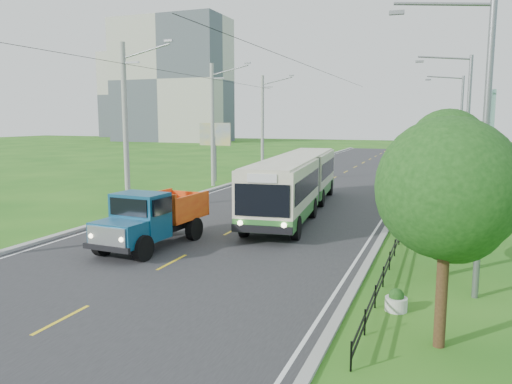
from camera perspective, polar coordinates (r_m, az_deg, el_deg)
The scene contains 30 objects.
ground at distance 19.82m, azimuth -9.57°, elevation -7.96°, with size 240.00×240.00×0.00m, color #1E5C15.
road at distance 38.06m, azimuth 5.77°, elevation -0.04°, with size 14.00×120.00×0.02m, color #28282B.
curb_left at distance 40.49m, azimuth -4.12°, elevation 0.57°, with size 0.40×120.00×0.15m, color #9E9E99.
curb_right at distance 36.88m, azimuth 16.56°, elevation -0.55°, with size 0.30×120.00×0.10m, color #9E9E99.
edge_line_left at distance 40.27m, azimuth -3.41°, elevation 0.46°, with size 0.12×120.00×0.00m, color silver.
edge_line_right at distance 36.92m, azimuth 15.78°, elevation -0.56°, with size 0.12×120.00×0.00m, color silver.
centre_dash at distance 19.82m, azimuth -9.57°, elevation -7.89°, with size 0.12×2.20×0.00m, color yellow.
railing_right at distance 30.88m, azimuth 17.30°, elevation -1.79°, with size 0.04×40.00×0.60m, color black.
pole_near at distance 31.10m, azimuth -14.64°, elevation 7.27°, with size 3.51×0.32×10.00m.
pole_mid at distance 41.48m, azimuth -4.95°, elevation 7.70°, with size 3.51×0.32×10.00m.
pole_far at distance 52.55m, azimuth 0.78°, elevation 7.86°, with size 3.51×0.32×10.00m.
tree_front at distance 12.66m, azimuth 21.24°, elevation -0.41°, with size 3.36×3.41×5.60m.
tree_second at distance 18.63m, azimuth 21.12°, elevation 1.61°, with size 3.18×3.26×5.30m.
tree_third at distance 24.58m, azimuth 21.14°, elevation 4.19°, with size 3.60×3.62×6.00m.
tree_fourth at distance 30.59m, azimuth 21.06°, elevation 4.15°, with size 3.24×3.31×5.40m.
tree_fifth at distance 36.57m, azimuth 21.07°, elevation 5.16°, with size 3.48×3.52×5.80m.
tree_back at distance 42.57m, azimuth 21.04°, elevation 5.26°, with size 3.30×3.36×5.50m.
streetlight_near at distance 16.42m, azimuth 24.15°, elevation 5.46°, with size 3.02×0.20×9.07m.
streetlight_mid at distance 30.41m, azimuth 22.68°, elevation 6.53°, with size 3.02×0.20×9.07m.
streetlight_far at distance 44.40m, azimuth 22.14°, elevation 6.92°, with size 3.02×0.20×9.07m.
planter_front at distance 15.35m, azimuth 15.73°, elevation -11.93°, with size 0.64×0.64×0.67m.
planter_near at distance 23.02m, azimuth 17.53°, elevation -5.21°, with size 0.64×0.64×0.67m.
planter_mid at distance 30.85m, azimuth 18.41°, elevation -1.87°, with size 0.64×0.64×0.67m.
planter_far at distance 38.76m, azimuth 18.93°, elevation 0.11°, with size 0.64×0.64×0.67m.
billboard_left at distance 44.75m, azimuth -4.69°, elevation 6.18°, with size 3.00×0.20×5.20m.
billboard_right at distance 36.48m, azimuth 25.06°, elevation 7.27°, with size 0.24×6.00×7.30m.
apartment_near at distance 129.16m, azimuth -9.59°, elevation 12.41°, with size 28.00×14.00×30.00m, color #B7B2A3.
apartment_far at distance 163.41m, azimuth -12.79°, elevation 10.74°, with size 24.00×14.00×26.00m, color #B7B2A3.
bus at distance 29.75m, azimuth 4.62°, elevation 1.44°, with size 4.52×17.16×3.28m.
dump_truck at distance 22.06m, azimuth -11.76°, elevation -2.60°, with size 2.65×6.04×2.48m.
Camera 1 is at (9.70, -16.39, 5.51)m, focal length 35.00 mm.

